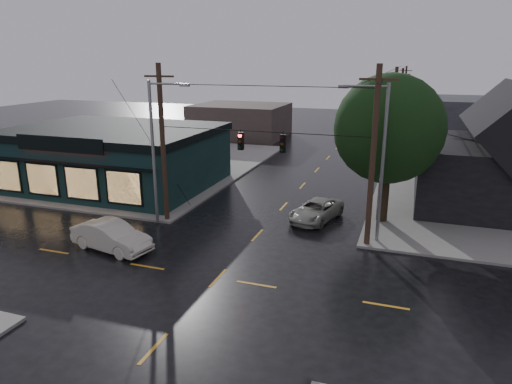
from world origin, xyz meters
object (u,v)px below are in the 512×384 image
(utility_pole_nw, at_px, (167,221))
(sedan_cream, at_px, (111,236))
(utility_pole_ne, at_px, (366,246))
(suv_silver, at_px, (316,210))
(corner_tree, at_px, (389,129))

(utility_pole_nw, distance_m, sedan_cream, 5.31)
(utility_pole_ne, xyz_separation_m, suv_silver, (-3.67, 3.40, 0.67))
(corner_tree, bearing_deg, sedan_cream, -145.64)
(corner_tree, height_order, utility_pole_nw, corner_tree)
(corner_tree, distance_m, utility_pole_nw, 15.47)
(utility_pole_ne, height_order, suv_silver, utility_pole_ne)
(sedan_cream, bearing_deg, corner_tree, -44.26)
(suv_silver, bearing_deg, sedan_cream, -124.08)
(sedan_cream, xyz_separation_m, suv_silver, (9.87, 8.61, -0.14))
(suv_silver, bearing_deg, utility_pole_ne, -27.95)
(utility_pole_ne, bearing_deg, sedan_cream, -158.93)
(utility_pole_nw, xyz_separation_m, suv_silver, (9.33, 3.40, 0.67))
(utility_pole_ne, height_order, sedan_cream, utility_pole_ne)
(sedan_cream, bearing_deg, utility_pole_ne, -57.55)
(corner_tree, bearing_deg, utility_pole_nw, -162.01)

